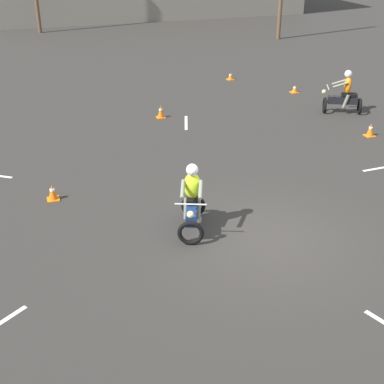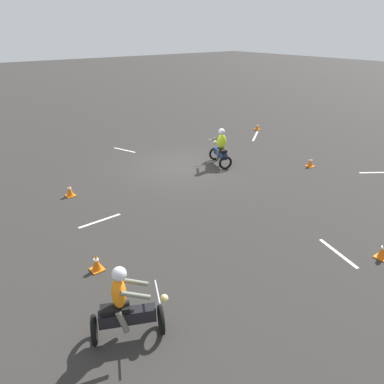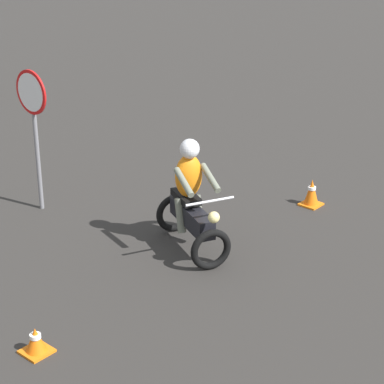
% 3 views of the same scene
% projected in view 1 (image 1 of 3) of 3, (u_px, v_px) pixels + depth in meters
% --- Properties ---
extents(ground_plane, '(120.00, 120.00, 0.00)m').
position_uv_depth(ground_plane, '(265.00, 239.00, 12.25)').
color(ground_plane, '#2D2B28').
extents(motorcycle_rider_foreground, '(1.08, 1.55, 1.66)m').
position_uv_depth(motorcycle_rider_foreground, '(192.00, 202.00, 12.32)').
color(motorcycle_rider_foreground, black).
rests_on(motorcycle_rider_foreground, ground).
extents(motorcycle_rider_background, '(1.53, 1.15, 1.66)m').
position_uv_depth(motorcycle_rider_background, '(344.00, 95.00, 20.10)').
color(motorcycle_rider_background, black).
rests_on(motorcycle_rider_background, ground).
extents(traffic_cone_near_right, '(0.32, 0.32, 0.33)m').
position_uv_depth(traffic_cone_near_right, '(230.00, 76.00, 24.79)').
color(traffic_cone_near_right, orange).
rests_on(traffic_cone_near_right, ground).
extents(traffic_cone_mid_center, '(0.32, 0.32, 0.42)m').
position_uv_depth(traffic_cone_mid_center, '(52.00, 193.00, 13.91)').
color(traffic_cone_mid_center, orange).
rests_on(traffic_cone_mid_center, ground).
extents(traffic_cone_mid_left, '(0.32, 0.32, 0.45)m').
position_uv_depth(traffic_cone_mid_left, '(370.00, 130.00, 18.11)').
color(traffic_cone_mid_left, orange).
rests_on(traffic_cone_mid_left, ground).
extents(traffic_cone_far_right, '(0.32, 0.32, 0.32)m').
position_uv_depth(traffic_cone_far_right, '(295.00, 89.00, 22.88)').
color(traffic_cone_far_right, orange).
rests_on(traffic_cone_far_right, ground).
extents(traffic_cone_far_center, '(0.32, 0.32, 0.47)m').
position_uv_depth(traffic_cone_far_center, '(161.00, 112.00, 19.85)').
color(traffic_cone_far_center, orange).
rests_on(traffic_cone_far_center, ground).
extents(lane_stripe_e, '(1.44, 0.16, 0.01)m').
position_uv_depth(lane_stripe_e, '(383.00, 167.00, 15.85)').
color(lane_stripe_e, silver).
rests_on(lane_stripe_e, ground).
extents(lane_stripe_n, '(0.55, 1.47, 0.01)m').
position_uv_depth(lane_stripe_n, '(186.00, 123.00, 19.45)').
color(lane_stripe_n, silver).
rests_on(lane_stripe_n, ground).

